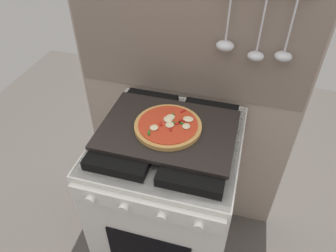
# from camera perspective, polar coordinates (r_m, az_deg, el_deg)

# --- Properties ---
(ground_plane) EXTENTS (4.00, 4.00, 0.00)m
(ground_plane) POSITION_cam_1_polar(r_m,az_deg,el_deg) (1.99, 0.00, -20.70)
(ground_plane) COLOR #4C4742
(kitchen_backsplash) EXTENTS (1.10, 0.09, 1.55)m
(kitchen_backsplash) POSITION_cam_1_polar(r_m,az_deg,el_deg) (1.60, 3.35, 3.68)
(kitchen_backsplash) COLOR gray
(kitchen_backsplash) RESTS_ON ground_plane
(stove) EXTENTS (0.60, 0.64, 0.90)m
(stove) POSITION_cam_1_polar(r_m,az_deg,el_deg) (1.61, -0.02, -13.01)
(stove) COLOR white
(stove) RESTS_ON ground_plane
(baking_tray) EXTENTS (0.54, 0.38, 0.02)m
(baking_tray) POSITION_cam_1_polar(r_m,az_deg,el_deg) (1.28, 0.00, -0.61)
(baking_tray) COLOR black
(baking_tray) RESTS_ON stove
(pizza_left) EXTENTS (0.27, 0.27, 0.03)m
(pizza_left) POSITION_cam_1_polar(r_m,az_deg,el_deg) (1.27, -0.09, 0.18)
(pizza_left) COLOR tan
(pizza_left) RESTS_ON baking_tray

